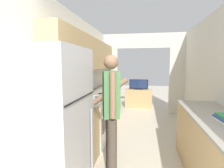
% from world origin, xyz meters
% --- Properties ---
extents(wall_left, '(0.38, 7.22, 2.50)m').
position_xyz_m(wall_left, '(-1.22, 2.22, 1.45)').
color(wall_left, silver).
rests_on(wall_left, ground_plane).
extents(wall_far_with_doorway, '(2.93, 0.06, 2.50)m').
position_xyz_m(wall_far_with_doorway, '(0.00, 4.85, 1.44)').
color(wall_far_with_doorway, silver).
rests_on(wall_far_with_doorway, ground_plane).
extents(counter_left, '(0.62, 3.46, 0.90)m').
position_xyz_m(counter_left, '(-0.97, 3.00, 0.45)').
color(counter_left, tan).
rests_on(counter_left, ground_plane).
extents(counter_right, '(0.62, 2.38, 0.90)m').
position_xyz_m(counter_right, '(0.97, 1.29, 0.45)').
color(counter_right, tan).
rests_on(counter_right, ground_plane).
extents(refrigerator, '(0.77, 0.76, 1.71)m').
position_xyz_m(refrigerator, '(-0.89, 0.73, 0.85)').
color(refrigerator, '#B7B7BC').
rests_on(refrigerator, ground_plane).
extents(range_oven, '(0.66, 0.73, 1.04)m').
position_xyz_m(range_oven, '(-0.96, 2.32, 0.46)').
color(range_oven, white).
rests_on(range_oven, ground_plane).
extents(person, '(0.53, 0.45, 1.67)m').
position_xyz_m(person, '(-0.37, 1.44, 0.90)').
color(person, '#4C4238').
rests_on(person, ground_plane).
extents(tv_cabinet, '(0.94, 0.42, 0.65)m').
position_xyz_m(tv_cabinet, '(-0.14, 5.46, 0.33)').
color(tv_cabinet, tan).
rests_on(tv_cabinet, ground_plane).
extents(television, '(0.66, 0.16, 0.36)m').
position_xyz_m(television, '(-0.14, 5.41, 0.83)').
color(television, black).
rests_on(television, tv_cabinet).
extents(knife, '(0.15, 0.30, 0.02)m').
position_xyz_m(knife, '(-0.88, 2.91, 0.91)').
color(knife, '#B7B7BC').
rests_on(knife, counter_left).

